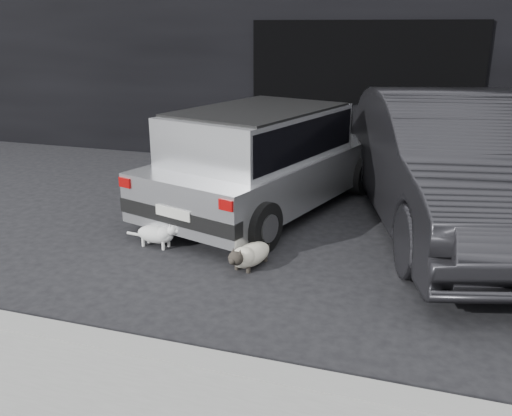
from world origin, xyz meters
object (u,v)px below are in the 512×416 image
(silver_hatchback, at_px, (263,155))
(cat_white, at_px, (158,234))
(cat_siamese, at_px, (249,255))
(second_car, at_px, (450,163))

(silver_hatchback, bearing_deg, cat_white, -96.99)
(silver_hatchback, height_order, cat_white, silver_hatchback)
(cat_siamese, distance_m, cat_white, 1.23)
(second_car, distance_m, cat_siamese, 2.91)
(cat_siamese, bearing_deg, second_car, -121.58)
(cat_siamese, relative_size, cat_white, 1.22)
(second_car, relative_size, cat_siamese, 6.01)
(second_car, bearing_deg, silver_hatchback, 163.67)
(silver_hatchback, bearing_deg, cat_siamese, -60.62)
(cat_white, bearing_deg, silver_hatchback, 162.25)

